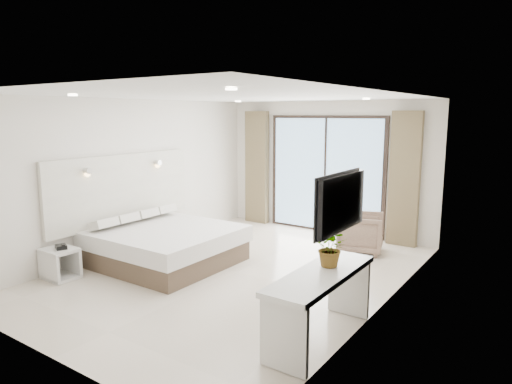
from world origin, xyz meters
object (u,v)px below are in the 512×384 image
nightstand (60,264)px  armchair (361,231)px  bed (165,245)px  console_desk (321,290)px

nightstand → armchair: armchair is taller
bed → console_desk: console_desk is taller
bed → armchair: 3.43m
nightstand → armchair: (3.20, 3.82, 0.15)m
bed → console_desk: 3.43m
console_desk → bed: bearing=164.5°
console_desk → armchair: bearing=104.5°
nightstand → console_desk: (4.06, 0.50, 0.34)m
console_desk → armchair: 3.44m
bed → console_desk: size_ratio=1.23×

